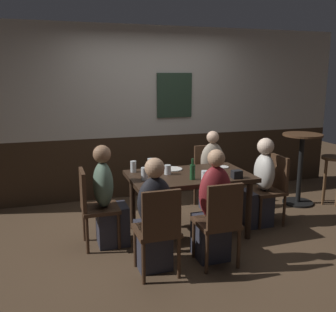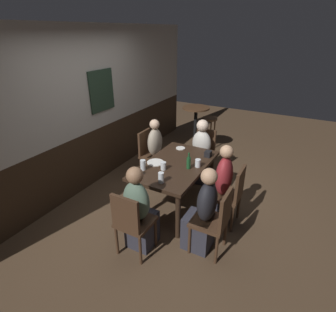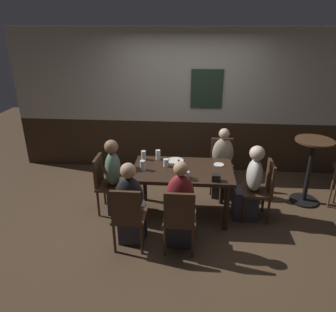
# 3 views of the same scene
# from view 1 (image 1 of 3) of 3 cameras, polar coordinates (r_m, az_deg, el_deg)

# --- Properties ---
(ground_plane) EXTENTS (12.00, 12.00, 0.00)m
(ground_plane) POSITION_cam_1_polar(r_m,az_deg,el_deg) (4.66, 3.12, -11.59)
(ground_plane) COLOR #4C3826
(wall_back) EXTENTS (6.40, 0.13, 2.60)m
(wall_back) POSITION_cam_1_polar(r_m,az_deg,el_deg) (5.87, -2.47, 6.54)
(wall_back) COLOR #332316
(wall_back) RESTS_ON ground_plane
(dining_table) EXTENTS (1.42, 0.85, 0.74)m
(dining_table) POSITION_cam_1_polar(r_m,az_deg,el_deg) (4.44, 3.22, -3.92)
(dining_table) COLOR black
(dining_table) RESTS_ON ground_plane
(chair_left_near) EXTENTS (0.40, 0.40, 0.88)m
(chair_left_near) POSITION_cam_1_polar(r_m,az_deg,el_deg) (3.55, -1.46, -10.72)
(chair_left_near) COLOR #422B1C
(chair_left_near) RESTS_ON ground_plane
(chair_mid_near) EXTENTS (0.40, 0.40, 0.88)m
(chair_mid_near) POSITION_cam_1_polar(r_m,az_deg,el_deg) (3.76, 7.83, -9.50)
(chair_mid_near) COLOR #422B1C
(chair_mid_near) RESTS_ON ground_plane
(chair_right_far) EXTENTS (0.40, 0.40, 0.88)m
(chair_right_far) POSITION_cam_1_polar(r_m,az_deg,el_deg) (5.46, 6.17, -2.54)
(chair_right_far) COLOR #422B1C
(chair_right_far) RESTS_ON ground_plane
(chair_head_east) EXTENTS (0.40, 0.40, 0.88)m
(chair_head_east) POSITION_cam_1_polar(r_m,az_deg,el_deg) (4.98, 15.40, -4.36)
(chair_head_east) COLOR #422B1C
(chair_head_east) RESTS_ON ground_plane
(chair_head_west) EXTENTS (0.40, 0.40, 0.88)m
(chair_head_west) POSITION_cam_1_polar(r_m,az_deg,el_deg) (4.23, -11.28, -7.10)
(chair_head_west) COLOR #422B1C
(chair_head_west) RESTS_ON ground_plane
(person_left_near) EXTENTS (0.34, 0.37, 1.13)m
(person_left_near) POSITION_cam_1_polar(r_m,az_deg,el_deg) (3.70, -2.17, -10.09)
(person_left_near) COLOR #2D2D38
(person_left_near) RESTS_ON ground_plane
(person_mid_near) EXTENTS (0.34, 0.37, 1.17)m
(person_mid_near) POSITION_cam_1_polar(r_m,az_deg,el_deg) (3.89, 6.80, -8.75)
(person_mid_near) COLOR #2D2D38
(person_mid_near) RESTS_ON ground_plane
(person_right_far) EXTENTS (0.34, 0.37, 1.12)m
(person_right_far) POSITION_cam_1_polar(r_m,az_deg,el_deg) (5.32, 6.87, -3.26)
(person_right_far) COLOR #2D2D38
(person_right_far) RESTS_ON ground_plane
(person_head_east) EXTENTS (0.37, 0.34, 1.12)m
(person_head_east) POSITION_cam_1_polar(r_m,az_deg,el_deg) (4.90, 13.78, -4.80)
(person_head_east) COLOR #2D2D38
(person_head_east) RESTS_ON ground_plane
(person_head_west) EXTENTS (0.37, 0.34, 1.14)m
(person_head_west) POSITION_cam_1_polar(r_m,az_deg,el_deg) (4.26, -9.08, -7.10)
(person_head_west) COLOR #2D2D38
(person_head_west) RESTS_ON ground_plane
(pint_glass_pale) EXTENTS (0.07, 0.07, 0.15)m
(pint_glass_pale) POSITION_cam_1_polar(r_m,az_deg,el_deg) (4.57, -2.66, -1.41)
(pint_glass_pale) COLOR silver
(pint_glass_pale) RESTS_ON dining_table
(highball_clear) EXTENTS (0.08, 0.08, 0.11)m
(highball_clear) POSITION_cam_1_polar(r_m,az_deg,el_deg) (4.14, 5.61, -3.12)
(highball_clear) COLOR silver
(highball_clear) RESTS_ON dining_table
(tumbler_short) EXTENTS (0.07, 0.07, 0.13)m
(tumbler_short) POSITION_cam_1_polar(r_m,az_deg,el_deg) (4.51, -5.28, -1.72)
(tumbler_short) COLOR silver
(tumbler_short) RESTS_ON dining_table
(tumbler_water) EXTENTS (0.07, 0.07, 0.14)m
(tumbler_water) POSITION_cam_1_polar(r_m,az_deg,el_deg) (4.17, -3.59, -2.82)
(tumbler_water) COLOR silver
(tumbler_water) RESTS_ON dining_table
(beer_glass_half) EXTENTS (0.08, 0.08, 0.11)m
(beer_glass_half) POSITION_cam_1_polar(r_m,az_deg,el_deg) (4.39, -0.05, -2.19)
(beer_glass_half) COLOR silver
(beer_glass_half) RESTS_ON dining_table
(beer_bottle_green) EXTENTS (0.06, 0.06, 0.24)m
(beer_bottle_green) POSITION_cam_1_polar(r_m,az_deg,el_deg) (4.17, 3.74, -2.35)
(beer_bottle_green) COLOR #194723
(beer_bottle_green) RESTS_ON dining_table
(plate_white_large) EXTENTS (0.25, 0.25, 0.01)m
(plate_white_large) POSITION_cam_1_polar(r_m,az_deg,el_deg) (4.62, 0.65, -1.99)
(plate_white_large) COLOR white
(plate_white_large) RESTS_ON dining_table
(plate_white_small) EXTENTS (0.15, 0.15, 0.01)m
(plate_white_small) POSITION_cam_1_polar(r_m,az_deg,el_deg) (4.77, 8.32, -1.66)
(plate_white_small) COLOR white
(plate_white_small) RESTS_ON dining_table
(condiment_caddy) EXTENTS (0.11, 0.09, 0.09)m
(condiment_caddy) POSITION_cam_1_polar(r_m,az_deg,el_deg) (4.30, 10.38, -2.74)
(condiment_caddy) COLOR black
(condiment_caddy) RESTS_ON dining_table
(side_bar_table) EXTENTS (0.56, 0.56, 1.05)m
(side_bar_table) POSITION_cam_1_polar(r_m,az_deg,el_deg) (5.82, 19.46, -1.04)
(side_bar_table) COLOR black
(side_bar_table) RESTS_ON ground_plane
(bar_stool) EXTENTS (0.34, 0.34, 0.72)m
(bar_stool) POSITION_cam_1_polar(r_m,az_deg,el_deg) (6.00, 23.72, -1.51)
(bar_stool) COLOR brown
(bar_stool) RESTS_ON ground_plane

